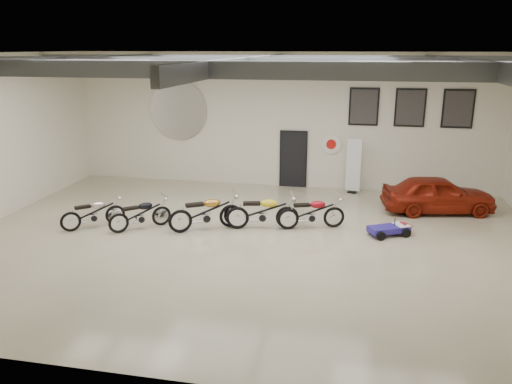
% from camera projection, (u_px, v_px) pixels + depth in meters
% --- Properties ---
extents(floor, '(16.00, 12.00, 0.01)m').
position_uv_depth(floor, '(247.00, 242.00, 13.67)').
color(floor, '#B7AF8C').
rests_on(floor, ground).
extents(ceiling, '(16.00, 12.00, 0.01)m').
position_uv_depth(ceiling, '(247.00, 53.00, 12.27)').
color(ceiling, gray).
rests_on(ceiling, back_wall).
extents(back_wall, '(16.00, 0.02, 5.00)m').
position_uv_depth(back_wall, '(281.00, 121.00, 18.62)').
color(back_wall, beige).
rests_on(back_wall, floor).
extents(ceiling_beams, '(15.80, 11.80, 0.32)m').
position_uv_depth(ceiling_beams, '(247.00, 64.00, 12.34)').
color(ceiling_beams, slate).
rests_on(ceiling_beams, ceiling).
extents(door, '(0.92, 0.08, 2.10)m').
position_uv_depth(door, '(293.00, 160.00, 18.88)').
color(door, black).
rests_on(door, back_wall).
extents(logo_plaque, '(2.30, 0.06, 1.16)m').
position_uv_depth(logo_plaque, '(178.00, 110.00, 19.24)').
color(logo_plaque, silver).
rests_on(logo_plaque, back_wall).
extents(poster_left, '(1.05, 0.08, 1.35)m').
position_uv_depth(poster_left, '(364.00, 107.00, 17.85)').
color(poster_left, black).
rests_on(poster_left, back_wall).
extents(poster_mid, '(1.05, 0.08, 1.35)m').
position_uv_depth(poster_mid, '(410.00, 108.00, 17.56)').
color(poster_mid, black).
rests_on(poster_mid, back_wall).
extents(poster_right, '(1.05, 0.08, 1.35)m').
position_uv_depth(poster_right, '(458.00, 109.00, 17.26)').
color(poster_right, black).
rests_on(poster_right, back_wall).
extents(oil_sign, '(0.72, 0.10, 0.72)m').
position_uv_depth(oil_sign, '(331.00, 144.00, 18.44)').
color(oil_sign, white).
rests_on(oil_sign, back_wall).
extents(banner_stand, '(0.57, 0.32, 1.97)m').
position_uv_depth(banner_stand, '(354.00, 167.00, 18.06)').
color(banner_stand, white).
rests_on(banner_stand, floor).
extents(motorcycle_silver, '(1.77, 1.62, 0.95)m').
position_uv_depth(motorcycle_silver, '(93.00, 212.00, 14.66)').
color(motorcycle_silver, silver).
rests_on(motorcycle_silver, floor).
extents(motorcycle_black, '(1.75, 1.64, 0.95)m').
position_uv_depth(motorcycle_black, '(140.00, 214.00, 14.55)').
color(motorcycle_black, silver).
rests_on(motorcycle_black, floor).
extents(motorcycle_gold, '(2.19, 1.64, 1.12)m').
position_uv_depth(motorcycle_gold, '(206.00, 212.00, 14.47)').
color(motorcycle_gold, silver).
rests_on(motorcycle_gold, floor).
extents(motorcycle_yellow, '(2.18, 1.09, 1.09)m').
position_uv_depth(motorcycle_yellow, '(262.00, 211.00, 14.57)').
color(motorcycle_yellow, silver).
rests_on(motorcycle_yellow, floor).
extents(motorcycle_red, '(2.05, 1.19, 1.02)m').
position_uv_depth(motorcycle_red, '(311.00, 212.00, 14.60)').
color(motorcycle_red, silver).
rests_on(motorcycle_red, floor).
extents(go_kart, '(1.56, 1.24, 0.52)m').
position_uv_depth(go_kart, '(393.00, 226.00, 14.15)').
color(go_kart, navy).
rests_on(go_kart, floor).
extents(vintage_car, '(2.06, 3.71, 1.20)m').
position_uv_depth(vintage_car, '(438.00, 194.00, 16.05)').
color(vintage_car, maroon).
rests_on(vintage_car, floor).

